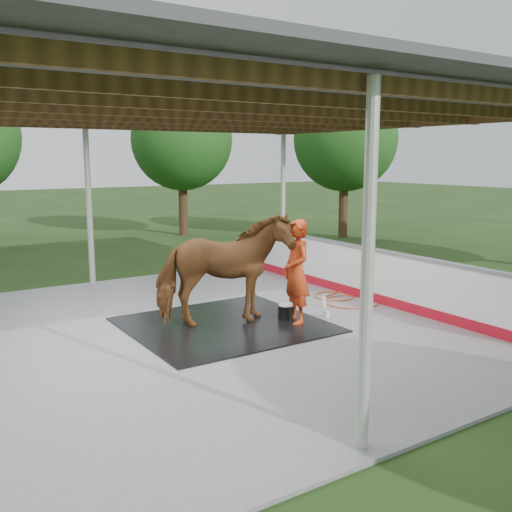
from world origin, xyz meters
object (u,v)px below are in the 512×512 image
horse (224,270)px  wash_bucket (286,312)px  dasher_board (367,275)px  handler (296,272)px

horse → wash_bucket: bearing=-90.1°
dasher_board → wash_bucket: dasher_board is taller
horse → handler: bearing=-101.6°
dasher_board → horse: size_ratio=3.30×
horse → wash_bucket: size_ratio=7.83×
dasher_board → handler: bearing=-165.9°
dasher_board → horse: bearing=-179.6°
dasher_board → wash_bucket: 2.48m
handler → wash_bucket: size_ratio=6.29×
handler → horse: bearing=-103.7°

